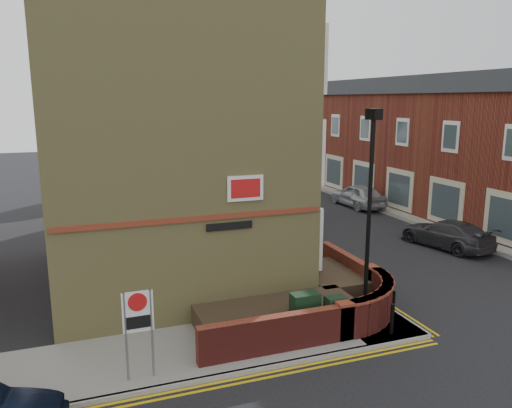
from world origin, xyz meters
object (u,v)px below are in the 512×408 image
object	(u,v)px
lamppost	(369,219)
silver_car_near	(283,203)
zone_sign	(138,319)
utility_cabinet_large	(305,313)

from	to	relation	value
lamppost	silver_car_near	xyz separation A→B (m)	(3.40, 14.12, -2.56)
zone_sign	silver_car_near	distance (m)	17.90
lamppost	utility_cabinet_large	xyz separation A→B (m)	(-1.90, 0.10, -2.62)
utility_cabinet_large	zone_sign	world-z (taller)	zone_sign
lamppost	utility_cabinet_large	size ratio (longest dim) A/B	5.25
lamppost	zone_sign	distance (m)	6.85
utility_cabinet_large	silver_car_near	world-z (taller)	silver_car_near
lamppost	utility_cabinet_large	distance (m)	3.24
zone_sign	silver_car_near	world-z (taller)	zone_sign
utility_cabinet_large	lamppost	bearing A→B (deg)	-3.01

